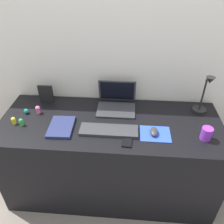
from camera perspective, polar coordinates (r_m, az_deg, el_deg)
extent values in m
plane|color=slate|center=(2.25, -0.36, -17.52)|extent=(6.00, 6.00, 0.00)
cube|color=silver|center=(2.00, 0.45, 4.92)|extent=(2.87, 0.05, 1.56)
cube|color=black|center=(1.97, -0.40, -10.99)|extent=(1.67, 0.65, 0.74)
cube|color=#333338|center=(1.83, 1.00, 0.48)|extent=(0.30, 0.21, 0.01)
cube|color=#333338|center=(1.88, 1.29, 5.28)|extent=(0.30, 0.05, 0.20)
cube|color=black|center=(1.87, 1.28, 5.22)|extent=(0.27, 0.04, 0.17)
cube|color=#333338|center=(1.63, -0.97, -4.55)|extent=(0.41, 0.13, 0.02)
cube|color=blue|center=(1.64, 10.65, -5.34)|extent=(0.21, 0.17, 0.00)
ellipsoid|color=#333338|center=(1.62, 10.35, -4.79)|extent=(0.06, 0.10, 0.03)
cube|color=black|center=(1.56, 3.82, -7.06)|extent=(0.07, 0.13, 0.01)
cylinder|color=black|center=(1.96, 20.75, 0.55)|extent=(0.11, 0.11, 0.02)
cylinder|color=black|center=(1.89, 21.64, 4.10)|extent=(0.01, 0.01, 0.27)
cylinder|color=black|center=(1.80, 22.82, 7.44)|extent=(0.01, 0.09, 0.07)
cone|color=black|center=(1.77, 23.12, 7.21)|extent=(0.06, 0.06, 0.05)
cube|color=navy|center=(1.70, -12.47, -3.60)|extent=(0.18, 0.25, 0.02)
cube|color=black|center=(1.99, -16.04, 4.36)|extent=(0.12, 0.02, 0.15)
cylinder|color=purple|center=(1.67, 22.35, -4.96)|extent=(0.07, 0.07, 0.09)
cylinder|color=green|center=(1.80, -21.44, -2.66)|extent=(0.03, 0.03, 0.03)
sphere|color=green|center=(1.79, -21.62, -1.97)|extent=(0.03, 0.03, 0.03)
cylinder|color=yellow|center=(1.84, -23.07, -2.33)|extent=(0.03, 0.03, 0.03)
sphere|color=yellow|center=(1.83, -23.26, -1.66)|extent=(0.03, 0.03, 0.03)
ellipsoid|color=teal|center=(1.92, -20.46, 0.20)|extent=(0.04, 0.04, 0.04)
cylinder|color=pink|center=(1.89, -17.75, 0.15)|extent=(0.03, 0.03, 0.03)
sphere|color=pink|center=(1.88, -17.92, 0.91)|extent=(0.04, 0.04, 0.04)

